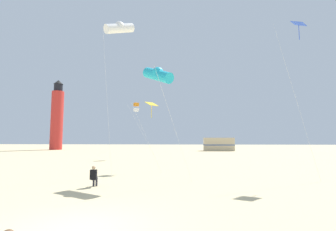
{
  "coord_description": "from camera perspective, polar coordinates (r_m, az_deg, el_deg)",
  "views": [
    {
      "loc": [
        3.05,
        -6.92,
        2.63
      ],
      "look_at": [
        1.91,
        10.37,
        4.27
      ],
      "focal_mm": 25.99,
      "sensor_mm": 36.0,
      "label": 1
    }
  ],
  "objects": [
    {
      "name": "kite_box_orange",
      "position": [
        33.11,
        -7.48,
        1.95
      ],
      "size": [
        3.35,
        3.19,
        7.44
      ],
      "color": "silver",
      "rests_on": "ground"
    },
    {
      "name": "kite_tube_cyan",
      "position": [
        15.83,
        -2.4,
        9.56
      ],
      "size": [
        3.26,
        3.25,
        7.42
      ],
      "color": "silver",
      "rests_on": "ground"
    },
    {
      "name": "kite_diamond_blue",
      "position": [
        20.66,
        28.26,
        17.27
      ],
      "size": [
        2.38,
        2.38,
        11.08
      ],
      "color": "silver",
      "rests_on": "ground"
    },
    {
      "name": "kite_tube_white",
      "position": [
        20.15,
        -11.33,
        19.51
      ],
      "size": [
        2.4,
        2.43,
        11.79
      ],
      "color": "silver",
      "rests_on": "ground"
    },
    {
      "name": "lighthouse_distant",
      "position": [
        64.08,
        -24.58,
        -0.27
      ],
      "size": [
        2.8,
        2.8,
        16.8
      ],
      "color": "red",
      "rests_on": "ground"
    },
    {
      "name": "kite_flyer_standing",
      "position": [
        14.23,
        -16.99,
        -13.33
      ],
      "size": [
        0.36,
        0.52,
        1.16
      ],
      "rotation": [
        0.0,
        0.0,
        3.21
      ],
      "color": "black",
      "rests_on": "ground"
    },
    {
      "name": "kite_diamond_gold",
      "position": [
        20.51,
        -3.94,
        2.23
      ],
      "size": [
        2.54,
        2.13,
        5.75
      ],
      "color": "silver",
      "rests_on": "ground"
    },
    {
      "name": "rv_van_tan",
      "position": [
        53.81,
        11.81,
        -6.63
      ],
      "size": [
        6.47,
        2.44,
        2.8
      ],
      "rotation": [
        0.0,
        0.0,
        0.02
      ],
      "color": "#C6B28C",
      "rests_on": "ground"
    }
  ]
}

